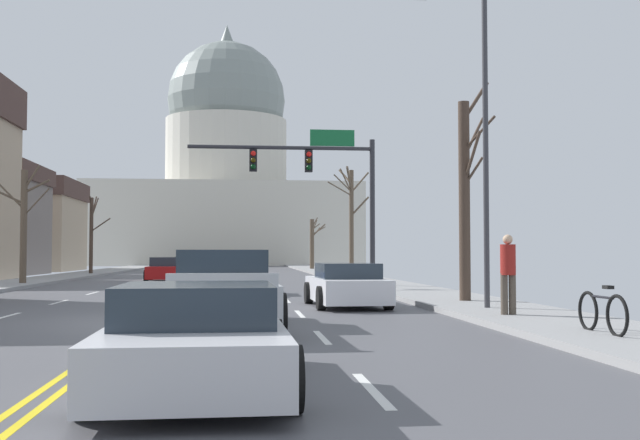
{
  "coord_description": "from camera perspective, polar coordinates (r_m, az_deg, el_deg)",
  "views": [
    {
      "loc": [
        2.06,
        -16.77,
        1.51
      ],
      "look_at": [
        7.42,
        34.64,
        3.77
      ],
      "focal_mm": 42.3,
      "sensor_mm": 36.0,
      "label": 1
    }
  ],
  "objects": [
    {
      "name": "bare_tree_02",
      "position": [
        40.54,
        2.38,
        0.33
      ],
      "size": [
        2.43,
        2.67,
        5.99
      ],
      "color": "brown",
      "rests_on": "ground"
    },
    {
      "name": "pickup_truck_near_02",
      "position": [
        15.28,
        -7.4,
        -5.49
      ],
      "size": [
        2.35,
        5.79,
        1.57
      ],
      "color": "#ADB2B7",
      "rests_on": "ground"
    },
    {
      "name": "signal_gantry",
      "position": [
        31.95,
        0.02,
        3.46
      ],
      "size": [
        7.91,
        0.41,
        6.61
      ],
      "color": "#28282D",
      "rests_on": "ground"
    },
    {
      "name": "ground",
      "position": [
        16.96,
        -13.02,
        -7.48
      ],
      "size": [
        20.0,
        180.0,
        0.2
      ],
      "color": "#4D4D52"
    },
    {
      "name": "bicycle_parked",
      "position": [
        13.9,
        20.57,
        -6.57
      ],
      "size": [
        0.12,
        1.77,
        0.85
      ],
      "color": "black",
      "rests_on": "ground"
    },
    {
      "name": "sedan_near_01",
      "position": [
        21.29,
        2.02,
        -5.01
      ],
      "size": [
        2.14,
        4.43,
        1.22
      ],
      "color": "silver",
      "rests_on": "ground"
    },
    {
      "name": "sedan_oncoming_00",
      "position": [
        41.35,
        -11.53,
        -3.71
      ],
      "size": [
        2.19,
        4.55,
        1.28
      ],
      "color": "#B71414",
      "rests_on": "ground"
    },
    {
      "name": "pedestrian_00",
      "position": [
        17.32,
        14.04,
        -3.68
      ],
      "size": [
        0.35,
        0.34,
        1.78
      ],
      "color": "#4C4238",
      "rests_on": "ground"
    },
    {
      "name": "bare_tree_00",
      "position": [
        22.25,
        10.93,
        1.9
      ],
      "size": [
        1.13,
        2.24,
        6.48
      ],
      "color": "#423328",
      "rests_on": "ground"
    },
    {
      "name": "bare_tree_01",
      "position": [
        37.06,
        -21.52,
        -0.11
      ],
      "size": [
        2.92,
        0.73,
        5.4
      ],
      "color": "brown",
      "rests_on": "ground"
    },
    {
      "name": "bare_tree_03",
      "position": [
        53.17,
        -16.88,
        -0.83
      ],
      "size": [
        1.54,
        2.47,
        5.26
      ],
      "color": "#423328",
      "rests_on": "ground"
    },
    {
      "name": "capitol_building",
      "position": [
        99.75,
        -7.11,
        3.01
      ],
      "size": [
        33.34,
        22.95,
        31.73
      ],
      "color": "beige",
      "rests_on": "ground"
    },
    {
      "name": "sedan_oncoming_01",
      "position": [
        51.26,
        -10.02,
        -3.5
      ],
      "size": [
        1.97,
        4.33,
        1.26
      ],
      "color": "silver",
      "rests_on": "ground"
    },
    {
      "name": "sedan_near_03",
      "position": [
        8.57,
        -9.3,
        -8.9
      ],
      "size": [
        2.14,
        4.53,
        1.17
      ],
      "color": "silver",
      "rests_on": "ground"
    },
    {
      "name": "street_lamp_right",
      "position": [
        19.62,
        11.68,
        7.5
      ],
      "size": [
        2.12,
        0.24,
        8.11
      ],
      "color": "#333338",
      "rests_on": "ground"
    },
    {
      "name": "flank_building_02",
      "position": [
        68.55,
        -21.46,
        -0.35
      ],
      "size": [
        8.78,
        10.32,
        7.66
      ],
      "color": "tan",
      "rests_on": "ground"
    },
    {
      "name": "bare_tree_04",
      "position": [
        65.73,
        -0.57,
        -1.7
      ],
      "size": [
        1.48,
        2.08,
        4.47
      ],
      "color": "brown",
      "rests_on": "ground"
    },
    {
      "name": "sedan_near_00",
      "position": [
        28.09,
        -6.29,
        -4.42
      ],
      "size": [
        2.06,
        4.54,
        1.2
      ],
      "color": "navy",
      "rests_on": "ground"
    }
  ]
}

